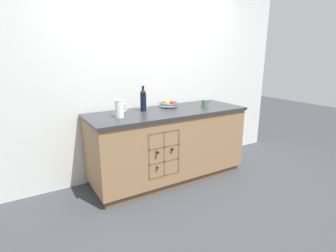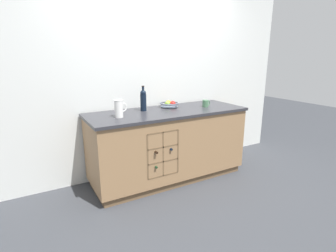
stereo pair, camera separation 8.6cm
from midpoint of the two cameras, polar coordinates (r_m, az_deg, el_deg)
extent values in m
plane|color=#383A3F|center=(3.59, -0.69, -11.05)|extent=(14.00, 14.00, 0.00)
cube|color=silver|center=(3.61, -4.18, 10.15)|extent=(4.40, 0.06, 2.55)
cube|color=brown|center=(3.57, -0.70, -10.40)|extent=(1.93, 0.64, 0.09)
cube|color=#99724C|center=(3.41, -0.72, -3.71)|extent=(1.99, 0.70, 0.79)
cube|color=#2D2D33|center=(3.30, -0.74, 3.08)|extent=(2.03, 0.74, 0.03)
cube|color=brown|center=(3.08, -2.56, -5.62)|extent=(0.39, 0.01, 0.53)
cube|color=brown|center=(2.96, -5.45, -6.61)|extent=(0.02, 0.10, 0.53)
cube|color=brown|center=(3.13, 1.07, -5.25)|extent=(0.02, 0.10, 0.53)
cube|color=brown|center=(3.14, -2.04, -10.43)|extent=(0.39, 0.10, 0.02)
cube|color=brown|center=(3.07, -2.07, -7.46)|extent=(0.39, 0.10, 0.02)
cube|color=brown|center=(3.01, -2.10, -4.35)|extent=(0.39, 0.10, 0.02)
cube|color=brown|center=(2.95, -2.14, -1.12)|extent=(0.39, 0.10, 0.02)
cube|color=brown|center=(3.04, -2.09, -5.92)|extent=(0.02, 0.10, 0.53)
cylinder|color=#19381E|center=(3.14, -4.68, -7.85)|extent=(0.07, 0.20, 0.07)
cylinder|color=#19381E|center=(3.02, -3.43, -8.78)|extent=(0.03, 0.09, 0.03)
cylinder|color=black|center=(3.05, -4.54, -4.89)|extent=(0.08, 0.19, 0.08)
cylinder|color=black|center=(2.94, -3.37, -5.66)|extent=(0.03, 0.08, 0.03)
cylinder|color=black|center=(3.17, -1.64, -4.12)|extent=(0.08, 0.21, 0.08)
cylinder|color=black|center=(3.05, -0.23, -4.93)|extent=(0.03, 0.09, 0.03)
cylinder|color=#4C5666|center=(3.51, -0.50, 4.19)|extent=(0.11, 0.11, 0.01)
cone|color=#4C5666|center=(3.50, -0.51, 4.68)|extent=(0.23, 0.23, 0.05)
torus|color=#4C5666|center=(3.50, -0.51, 4.95)|extent=(0.25, 0.25, 0.02)
sphere|color=#7FA838|center=(3.50, -0.91, 4.82)|extent=(0.08, 0.08, 0.08)
sphere|color=red|center=(3.51, 0.24, 4.87)|extent=(0.08, 0.08, 0.08)
sphere|color=orange|center=(3.56, -0.72, 5.00)|extent=(0.08, 0.08, 0.08)
cylinder|color=white|center=(2.96, -11.37, 3.68)|extent=(0.09, 0.09, 0.20)
torus|color=white|center=(2.94, -11.47, 5.50)|extent=(0.10, 0.10, 0.01)
torus|color=white|center=(2.97, -10.48, 3.98)|extent=(0.10, 0.01, 0.10)
cylinder|color=#4C7A56|center=(3.57, 7.33, 4.93)|extent=(0.08, 0.08, 0.09)
torus|color=#4C7A56|center=(3.60, 7.87, 5.02)|extent=(0.07, 0.01, 0.07)
cylinder|color=black|center=(3.27, -6.14, 5.08)|extent=(0.08, 0.08, 0.21)
sphere|color=black|center=(3.25, -6.20, 7.13)|extent=(0.07, 0.07, 0.07)
cylinder|color=black|center=(3.25, -6.22, 7.69)|extent=(0.03, 0.03, 0.09)
cylinder|color=black|center=(3.24, -6.24, 8.58)|extent=(0.03, 0.03, 0.01)
camera|label=1|loc=(0.04, -90.73, -0.20)|focal=28.00mm
camera|label=2|loc=(0.04, 89.27, 0.20)|focal=28.00mm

